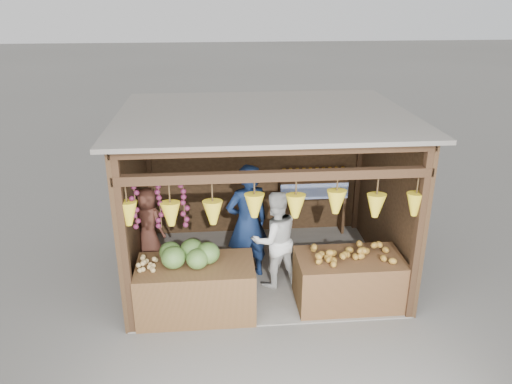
% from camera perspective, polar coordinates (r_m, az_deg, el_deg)
% --- Properties ---
extents(ground, '(80.00, 80.00, 0.00)m').
position_cam_1_polar(ground, '(8.42, 0.84, -8.90)').
color(ground, '#514F49').
rests_on(ground, ground).
extents(stall_structure, '(4.30, 3.30, 2.66)m').
position_cam_1_polar(stall_structure, '(7.65, 0.69, 1.69)').
color(stall_structure, slate).
rests_on(stall_structure, ground).
extents(back_shelf, '(1.25, 0.32, 1.32)m').
position_cam_1_polar(back_shelf, '(9.32, 6.51, 0.13)').
color(back_shelf, '#382314').
rests_on(back_shelf, ground).
extents(counter_left, '(1.64, 0.85, 0.79)m').
position_cam_1_polar(counter_left, '(7.26, -6.83, -10.95)').
color(counter_left, '#452F17').
rests_on(counter_left, ground).
extents(counter_right, '(1.53, 0.85, 0.76)m').
position_cam_1_polar(counter_right, '(7.55, 10.52, -9.88)').
color(counter_right, '#463017').
rests_on(counter_right, ground).
extents(stool, '(0.35, 0.35, 0.32)m').
position_cam_1_polar(stool, '(8.43, -11.83, -8.10)').
color(stool, black).
rests_on(stool, ground).
extents(man_standing, '(0.82, 0.67, 1.92)m').
position_cam_1_polar(man_standing, '(7.79, -0.99, -3.54)').
color(man_standing, '#132449').
rests_on(man_standing, ground).
extents(woman_standing, '(0.90, 0.78, 1.57)m').
position_cam_1_polar(woman_standing, '(7.68, 2.17, -5.44)').
color(woman_standing, silver).
rests_on(woman_standing, ground).
extents(vendor_seated, '(0.68, 0.64, 1.17)m').
position_cam_1_polar(vendor_seated, '(8.08, -12.24, -3.50)').
color(vendor_seated, brown).
rests_on(vendor_seated, stool).
extents(melon_pile, '(1.00, 0.50, 0.32)m').
position_cam_1_polar(melon_pile, '(7.00, -7.71, -7.02)').
color(melon_pile, '#204713').
rests_on(melon_pile, counter_left).
extents(tanfruit_pile, '(0.34, 0.40, 0.13)m').
position_cam_1_polar(tanfruit_pile, '(7.07, -12.27, -7.92)').
color(tanfruit_pile, tan).
rests_on(tanfruit_pile, counter_left).
extents(mango_pile, '(1.40, 0.64, 0.22)m').
position_cam_1_polar(mango_pile, '(7.32, 10.72, -6.55)').
color(mango_pile, '#C14619').
rests_on(mango_pile, counter_right).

